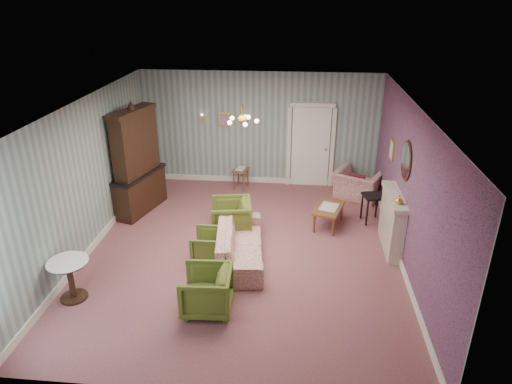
# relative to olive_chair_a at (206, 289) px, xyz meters

# --- Properties ---
(floor) EXTENTS (7.00, 7.00, 0.00)m
(floor) POSITION_rel_olive_chair_a_xyz_m (0.38, 1.84, -0.40)
(floor) COLOR #894F55
(floor) RESTS_ON ground
(ceiling) EXTENTS (7.00, 7.00, 0.00)m
(ceiling) POSITION_rel_olive_chair_a_xyz_m (0.38, 1.84, 2.50)
(ceiling) COLOR white
(ceiling) RESTS_ON ground
(wall_back) EXTENTS (6.00, 0.00, 6.00)m
(wall_back) POSITION_rel_olive_chair_a_xyz_m (0.38, 5.34, 1.05)
(wall_back) COLOR slate
(wall_back) RESTS_ON ground
(wall_front) EXTENTS (6.00, 0.00, 6.00)m
(wall_front) POSITION_rel_olive_chair_a_xyz_m (0.38, -1.66, 1.05)
(wall_front) COLOR slate
(wall_front) RESTS_ON ground
(wall_left) EXTENTS (0.00, 7.00, 7.00)m
(wall_left) POSITION_rel_olive_chair_a_xyz_m (-2.62, 1.84, 1.05)
(wall_left) COLOR slate
(wall_left) RESTS_ON ground
(wall_right) EXTENTS (0.00, 7.00, 7.00)m
(wall_right) POSITION_rel_olive_chair_a_xyz_m (3.38, 1.84, 1.05)
(wall_right) COLOR slate
(wall_right) RESTS_ON ground
(wall_right_floral) EXTENTS (0.00, 7.00, 7.00)m
(wall_right_floral) POSITION_rel_olive_chair_a_xyz_m (3.36, 1.84, 1.05)
(wall_right_floral) COLOR #AE5779
(wall_right_floral) RESTS_ON ground
(door) EXTENTS (1.12, 0.12, 2.16)m
(door) POSITION_rel_olive_chair_a_xyz_m (1.68, 5.30, 0.68)
(door) COLOR white
(door) RESTS_ON floor
(olive_chair_a) EXTENTS (0.77, 0.81, 0.80)m
(olive_chair_a) POSITION_rel_olive_chair_a_xyz_m (0.00, 0.00, 0.00)
(olive_chair_a) COLOR #556322
(olive_chair_a) RESTS_ON floor
(olive_chair_b) EXTENTS (0.61, 0.65, 0.66)m
(olive_chair_b) POSITION_rel_olive_chair_a_xyz_m (-0.22, 1.48, -0.07)
(olive_chair_b) COLOR #556322
(olive_chair_b) RESTS_ON floor
(olive_chair_c) EXTENTS (0.87, 0.91, 0.83)m
(olive_chair_c) POSITION_rel_olive_chair_a_xyz_m (0.03, 2.52, 0.01)
(olive_chair_c) COLOR #556322
(olive_chair_c) RESTS_ON floor
(sofa_chintz) EXTENTS (0.86, 2.20, 0.84)m
(sofa_chintz) POSITION_rel_olive_chair_a_xyz_m (0.33, 1.59, 0.02)
(sofa_chintz) COLOR #9A3E4C
(sofa_chintz) RESTS_ON floor
(wingback_chair) EXTENTS (1.26, 1.10, 0.93)m
(wingback_chair) POSITION_rel_olive_chair_a_xyz_m (2.85, 4.59, 0.06)
(wingback_chair) COLOR #9A3E4C
(wingback_chair) RESTS_ON floor
(dresser) EXTENTS (0.92, 1.60, 2.53)m
(dresser) POSITION_rel_olive_chair_a_xyz_m (-2.22, 3.44, 0.86)
(dresser) COLOR black
(dresser) RESTS_ON floor
(fireplace) EXTENTS (0.30, 1.40, 1.16)m
(fireplace) POSITION_rel_olive_chair_a_xyz_m (3.24, 2.24, 0.18)
(fireplace) COLOR beige
(fireplace) RESTS_ON floor
(mantel_vase) EXTENTS (0.15, 0.15, 0.15)m
(mantel_vase) POSITION_rel_olive_chair_a_xyz_m (3.22, 1.84, 0.83)
(mantel_vase) COLOR gold
(mantel_vase) RESTS_ON fireplace
(oval_mirror) EXTENTS (0.04, 0.76, 0.84)m
(oval_mirror) POSITION_rel_olive_chair_a_xyz_m (3.34, 2.24, 1.45)
(oval_mirror) COLOR white
(oval_mirror) RESTS_ON wall_right
(framed_print) EXTENTS (0.04, 0.34, 0.42)m
(framed_print) POSITION_rel_olive_chair_a_xyz_m (3.35, 3.59, 1.20)
(framed_print) COLOR gold
(framed_print) RESTS_ON wall_right
(coffee_table) EXTENTS (0.75, 1.02, 0.46)m
(coffee_table) POSITION_rel_olive_chair_a_xyz_m (2.07, 3.03, -0.17)
(coffee_table) COLOR brown
(coffee_table) RESTS_ON floor
(side_table_black) EXTENTS (0.51, 0.51, 0.64)m
(side_table_black) POSITION_rel_olive_chair_a_xyz_m (3.03, 3.33, -0.08)
(side_table_black) COLOR black
(side_table_black) RESTS_ON floor
(pedestal_table) EXTENTS (0.69, 0.69, 0.72)m
(pedestal_table) POSITION_rel_olive_chair_a_xyz_m (-2.27, 0.08, -0.04)
(pedestal_table) COLOR black
(pedestal_table) RESTS_ON floor
(nesting_table) EXTENTS (0.43, 0.50, 0.56)m
(nesting_table) POSITION_rel_olive_chair_a_xyz_m (-0.07, 4.91, -0.12)
(nesting_table) COLOR brown
(nesting_table) RESTS_ON floor
(gilt_mirror_back) EXTENTS (0.28, 0.06, 0.36)m
(gilt_mirror_back) POSITION_rel_olive_chair_a_xyz_m (-0.52, 5.30, 1.30)
(gilt_mirror_back) COLOR gold
(gilt_mirror_back) RESTS_ON wall_back
(sconce_left) EXTENTS (0.16, 0.12, 0.30)m
(sconce_left) POSITION_rel_olive_chair_a_xyz_m (-1.07, 5.28, 1.30)
(sconce_left) COLOR gold
(sconce_left) RESTS_ON wall_back
(sconce_right) EXTENTS (0.16, 0.12, 0.30)m
(sconce_right) POSITION_rel_olive_chair_a_xyz_m (0.03, 5.28, 1.30)
(sconce_right) COLOR gold
(sconce_right) RESTS_ON wall_back
(chandelier) EXTENTS (0.56, 0.56, 0.36)m
(chandelier) POSITION_rel_olive_chair_a_xyz_m (0.38, 1.84, 2.23)
(chandelier) COLOR gold
(chandelier) RESTS_ON ceiling
(burgundy_cushion) EXTENTS (0.41, 0.28, 0.39)m
(burgundy_cushion) POSITION_rel_olive_chair_a_xyz_m (2.80, 4.44, 0.08)
(burgundy_cushion) COLOR maroon
(burgundy_cushion) RESTS_ON wingback_chair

